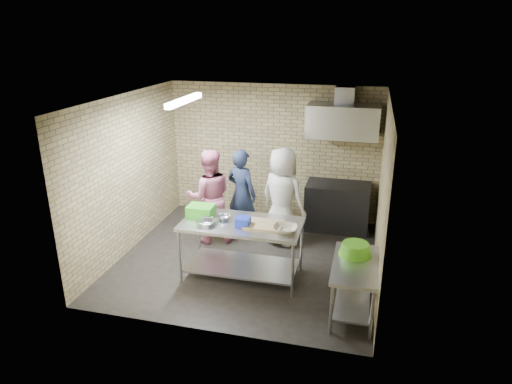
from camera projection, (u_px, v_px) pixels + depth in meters
The scene contains 25 objects.
floor at pixel (247, 259), 7.74m from camera, with size 4.20×4.20×0.00m, color black.
ceiling at pixel (246, 99), 6.81m from camera, with size 4.20×4.20×0.00m, color black.
back_wall at pixel (273, 152), 9.10m from camera, with size 4.20×0.06×2.70m, color tan.
front_wall at pixel (203, 237), 5.45m from camera, with size 4.20×0.06×2.70m, color tan.
left_wall at pixel (128, 174), 7.76m from camera, with size 0.06×4.00×2.70m, color tan.
right_wall at pixel (382, 195), 6.79m from camera, with size 0.06×4.00×2.70m, color tan.
prep_table at pixel (242, 250), 7.06m from camera, with size 1.84×0.92×0.92m, color silver.
side_counter at pixel (353, 287), 6.20m from camera, with size 0.60×1.20×0.75m, color silver.
stove at pixel (337, 206), 8.78m from camera, with size 1.20×0.70×0.90m, color black.
range_hood at pixel (343, 121), 8.26m from camera, with size 1.30×0.60×0.60m, color silver.
hood_duct at pixel (345, 95), 8.24m from camera, with size 0.35×0.30×0.30m, color #A5A8AD.
wall_shelf at pixel (359, 130), 8.42m from camera, with size 0.80×0.20×0.04m, color #3F2B19.
fluorescent_fixture at pixel (184, 100), 7.06m from camera, with size 0.10×1.25×0.08m, color white.
green_crate at pixel (201, 211), 7.14m from camera, with size 0.41×0.31×0.16m, color green.
blue_tub at pixel (243, 222), 6.78m from camera, with size 0.20×0.20×0.13m, color #1C35D3.
cutting_board at pixel (264, 225), 6.80m from camera, with size 0.56×0.43×0.03m, color #D7B17C.
mixing_bowl_a at pixel (206, 223), 6.82m from camera, with size 0.29×0.29×0.07m, color silver.
mixing_bowl_b at pixel (224, 217), 7.00m from camera, with size 0.22×0.22×0.07m, color silver.
ceramic_bowl at pixel (285, 229), 6.59m from camera, with size 0.35×0.35×0.09m, color #C2B69B.
green_basin at pixel (355, 249), 6.27m from camera, with size 0.46×0.46×0.17m, color #59C626, non-canonical shape.
bottle_red at pixel (346, 123), 8.44m from camera, with size 0.07×0.07×0.18m, color #B22619.
bottle_green at pixel (368, 125), 8.36m from camera, with size 0.06×0.06×0.15m, color green.
man_navy at pixel (242, 194), 8.34m from camera, with size 0.61×0.40×1.67m, color black.
woman_pink at pixel (209, 197), 8.12m from camera, with size 0.84×0.65×1.72m, color #C36787.
woman_white at pixel (282, 197), 8.04m from camera, with size 0.87×0.56×1.78m, color white.
Camera 1 is at (1.82, -6.63, 3.73)m, focal length 31.91 mm.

